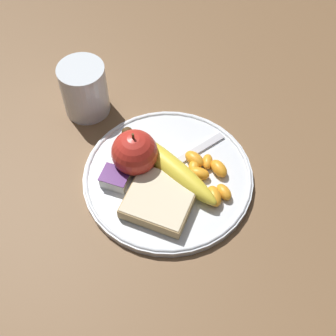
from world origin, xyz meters
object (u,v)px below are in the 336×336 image
at_px(banana, 165,164).
at_px(jam_packet, 116,179).
at_px(apple, 134,154).
at_px(plate, 168,177).
at_px(juice_glass, 85,91).
at_px(fork, 167,168).
at_px(bread_slice, 160,200).

relative_size(banana, jam_packet, 4.47).
bearing_deg(apple, plate, 2.24).
bearing_deg(apple, banana, 11.78).
distance_m(juice_glass, banana, 0.19).
bearing_deg(apple, fork, 14.64).
distance_m(bread_slice, fork, 0.06).
xyz_separation_m(juice_glass, fork, (0.17, -0.08, -0.03)).
distance_m(plate, juice_glass, 0.21).
relative_size(juice_glass, fork, 0.56).
bearing_deg(banana, juice_glass, 153.35).
height_order(plate, apple, apple).
distance_m(apple, banana, 0.05).
height_order(plate, fork, fork).
xyz_separation_m(juice_glass, apple, (0.13, -0.10, 0.00)).
xyz_separation_m(plate, apple, (-0.05, -0.00, 0.04)).
xyz_separation_m(plate, banana, (-0.01, 0.01, 0.02)).
bearing_deg(jam_packet, apple, 64.39).
bearing_deg(juice_glass, fork, -25.69).
height_order(plate, bread_slice, bread_slice).
bearing_deg(fork, apple, -40.76).
xyz_separation_m(plate, fork, (-0.01, 0.01, 0.01)).
distance_m(juice_glass, apple, 0.16).
relative_size(bread_slice, jam_packet, 2.37).
relative_size(apple, bread_slice, 0.81).
bearing_deg(apple, bread_slice, -40.46).
bearing_deg(banana, fork, 61.20).
distance_m(apple, jam_packet, 0.05).
xyz_separation_m(apple, banana, (0.05, 0.01, -0.02)).
height_order(plate, banana, banana).
bearing_deg(juice_glass, banana, -26.65).
relative_size(plate, jam_packet, 6.30).
height_order(plate, juice_glass, juice_glass).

